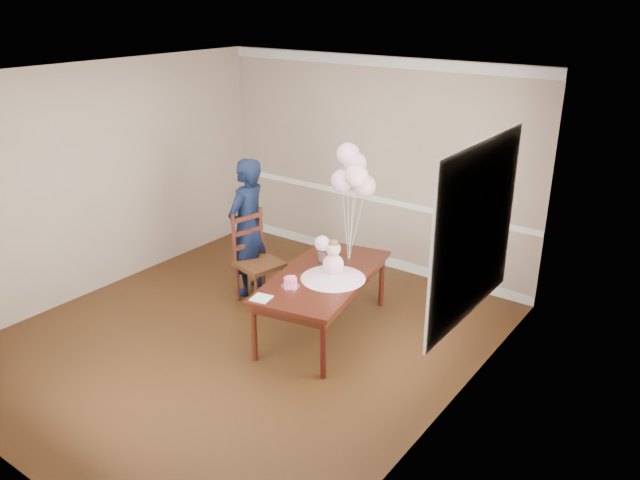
# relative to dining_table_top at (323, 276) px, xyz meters

# --- Properties ---
(floor) EXTENTS (4.50, 5.00, 0.00)m
(floor) POSITION_rel_dining_table_top_xyz_m (-0.58, -0.60, -0.64)
(floor) COLOR black
(floor) RESTS_ON ground
(ceiling) EXTENTS (4.50, 5.00, 0.02)m
(ceiling) POSITION_rel_dining_table_top_xyz_m (-0.58, -0.60, 2.06)
(ceiling) COLOR silver
(ceiling) RESTS_ON wall_back
(wall_back) EXTENTS (4.50, 0.02, 2.70)m
(wall_back) POSITION_rel_dining_table_top_xyz_m (-0.58, 1.90, 0.71)
(wall_back) COLOR gray
(wall_back) RESTS_ON floor
(wall_left) EXTENTS (0.02, 5.00, 2.70)m
(wall_left) POSITION_rel_dining_table_top_xyz_m (-2.83, -0.60, 0.71)
(wall_left) COLOR gray
(wall_left) RESTS_ON floor
(wall_right) EXTENTS (0.02, 5.00, 2.70)m
(wall_right) POSITION_rel_dining_table_top_xyz_m (1.67, -0.60, 0.71)
(wall_right) COLOR gray
(wall_right) RESTS_ON floor
(chair_rail_trim) EXTENTS (4.50, 0.02, 0.07)m
(chair_rail_trim) POSITION_rel_dining_table_top_xyz_m (-0.58, 1.89, 0.26)
(chair_rail_trim) COLOR white
(chair_rail_trim) RESTS_ON wall_back
(crown_molding) EXTENTS (4.50, 0.02, 0.12)m
(crown_molding) POSITION_rel_dining_table_top_xyz_m (-0.58, 1.89, 1.99)
(crown_molding) COLOR silver
(crown_molding) RESTS_ON wall_back
(baseboard_trim) EXTENTS (4.50, 0.02, 0.12)m
(baseboard_trim) POSITION_rel_dining_table_top_xyz_m (-0.58, 1.89, -0.58)
(baseboard_trim) COLOR white
(baseboard_trim) RESTS_ON floor
(window_frame) EXTENTS (0.02, 1.66, 1.56)m
(window_frame) POSITION_rel_dining_table_top_xyz_m (1.65, -0.10, 0.91)
(window_frame) COLOR silver
(window_frame) RESTS_ON wall_right
(window_blinds) EXTENTS (0.01, 1.50, 1.40)m
(window_blinds) POSITION_rel_dining_table_top_xyz_m (1.63, -0.10, 0.91)
(window_blinds) COLOR white
(window_blinds) RESTS_ON wall_right
(dining_table_top) EXTENTS (1.21, 1.91, 0.04)m
(dining_table_top) POSITION_rel_dining_table_top_xyz_m (0.00, 0.00, 0.00)
(dining_table_top) COLOR black
(dining_table_top) RESTS_ON table_leg_fl
(table_apron) EXTENTS (1.11, 1.81, 0.09)m
(table_apron) POSITION_rel_dining_table_top_xyz_m (0.00, 0.00, -0.07)
(table_apron) COLOR black
(table_apron) RESTS_ON table_leg_fl
(table_leg_fl) EXTENTS (0.07, 0.07, 0.62)m
(table_leg_fl) POSITION_rel_dining_table_top_xyz_m (-0.21, -0.87, -0.33)
(table_leg_fl) COLOR black
(table_leg_fl) RESTS_ON floor
(table_leg_fr) EXTENTS (0.07, 0.07, 0.62)m
(table_leg_fr) POSITION_rel_dining_table_top_xyz_m (0.52, -0.73, -0.33)
(table_leg_fr) COLOR black
(table_leg_fr) RESTS_ON floor
(table_leg_bl) EXTENTS (0.07, 0.07, 0.62)m
(table_leg_bl) POSITION_rel_dining_table_top_xyz_m (-0.52, 0.73, -0.33)
(table_leg_bl) COLOR black
(table_leg_bl) RESTS_ON floor
(table_leg_br) EXTENTS (0.07, 0.07, 0.62)m
(table_leg_br) POSITION_rel_dining_table_top_xyz_m (0.21, 0.87, -0.33)
(table_leg_br) COLOR black
(table_leg_br) RESTS_ON floor
(baby_skirt) EXTENTS (0.79, 0.79, 0.09)m
(baby_skirt) POSITION_rel_dining_table_top_xyz_m (0.14, -0.02, 0.07)
(baby_skirt) COLOR #EFB0D1
(baby_skirt) RESTS_ON dining_table_top
(baby_torso) EXTENTS (0.21, 0.21, 0.21)m
(baby_torso) POSITION_rel_dining_table_top_xyz_m (0.14, -0.02, 0.18)
(baby_torso) COLOR #FFA1D8
(baby_torso) RESTS_ON baby_skirt
(baby_head) EXTENTS (0.15, 0.15, 0.15)m
(baby_head) POSITION_rel_dining_table_top_xyz_m (0.14, -0.02, 0.35)
(baby_head) COLOR beige
(baby_head) RESTS_ON baby_torso
(baby_hair) EXTENTS (0.11, 0.11, 0.11)m
(baby_hair) POSITION_rel_dining_table_top_xyz_m (0.14, -0.02, 0.40)
(baby_hair) COLOR brown
(baby_hair) RESTS_ON baby_head
(cake_platter) EXTENTS (0.23, 0.23, 0.01)m
(cake_platter) POSITION_rel_dining_table_top_xyz_m (-0.10, -0.43, 0.03)
(cake_platter) COLOR silver
(cake_platter) RESTS_ON dining_table_top
(birthday_cake) EXTENTS (0.16, 0.16, 0.09)m
(birthday_cake) POSITION_rel_dining_table_top_xyz_m (-0.10, -0.43, 0.07)
(birthday_cake) COLOR #FF5081
(birthday_cake) RESTS_ON cake_platter
(cake_flower_a) EXTENTS (0.03, 0.03, 0.03)m
(cake_flower_a) POSITION_rel_dining_table_top_xyz_m (-0.10, -0.43, 0.13)
(cake_flower_a) COLOR white
(cake_flower_a) RESTS_ON birthday_cake
(cake_flower_b) EXTENTS (0.03, 0.03, 0.03)m
(cake_flower_b) POSITION_rel_dining_table_top_xyz_m (-0.07, -0.40, 0.13)
(cake_flower_b) COLOR silver
(cake_flower_b) RESTS_ON birthday_cake
(rose_vase_near) EXTENTS (0.10, 0.10, 0.14)m
(rose_vase_near) POSITION_rel_dining_table_top_xyz_m (-0.18, 0.23, 0.09)
(rose_vase_near) COLOR white
(rose_vase_near) RESTS_ON dining_table_top
(roses_near) EXTENTS (0.17, 0.17, 0.17)m
(roses_near) POSITION_rel_dining_table_top_xyz_m (-0.18, 0.23, 0.25)
(roses_near) COLOR silver
(roses_near) RESTS_ON rose_vase_near
(napkin) EXTENTS (0.21, 0.21, 0.01)m
(napkin) POSITION_rel_dining_table_top_xyz_m (-0.16, -0.80, 0.03)
(napkin) COLOR silver
(napkin) RESTS_ON dining_table_top
(balloon_weight) EXTENTS (0.04, 0.04, 0.02)m
(balloon_weight) POSITION_rel_dining_table_top_xyz_m (-0.01, 0.50, 0.03)
(balloon_weight) COLOR silver
(balloon_weight) RESTS_ON dining_table_top
(balloon_a) EXTENTS (0.25, 0.25, 0.25)m
(balloon_a) POSITION_rel_dining_table_top_xyz_m (-0.10, 0.48, 0.91)
(balloon_a) COLOR #EBA6C2
(balloon_a) RESTS_ON balloon_ribbon_a
(balloon_b) EXTENTS (0.25, 0.25, 0.25)m
(balloon_b) POSITION_rel_dining_table_top_xyz_m (0.09, 0.47, 1.00)
(balloon_b) COLOR #FFB4C4
(balloon_b) RESTS_ON balloon_ribbon_b
(balloon_c) EXTENTS (0.25, 0.25, 0.25)m
(balloon_c) POSITION_rel_dining_table_top_xyz_m (-0.01, 0.59, 1.08)
(balloon_c) COLOR #EEA8C2
(balloon_c) RESTS_ON balloon_ribbon_c
(balloon_d) EXTENTS (0.25, 0.25, 0.25)m
(balloon_d) POSITION_rel_dining_table_top_xyz_m (-0.10, 0.59, 1.17)
(balloon_d) COLOR #FFB4D9
(balloon_d) RESTS_ON balloon_ribbon_d
(balloon_e) EXTENTS (0.25, 0.25, 0.25)m
(balloon_e) POSITION_rel_dining_table_top_xyz_m (0.11, 0.59, 0.86)
(balloon_e) COLOR #DE9DAB
(balloon_e) RESTS_ON balloon_ribbon_e
(balloon_ribbon_a) EXTENTS (0.08, 0.02, 0.74)m
(balloon_ribbon_a) POSITION_rel_dining_table_top_xyz_m (-0.05, 0.49, 0.40)
(balloon_ribbon_a) COLOR silver
(balloon_ribbon_a) RESTS_ON balloon_weight
(balloon_ribbon_b) EXTENTS (0.10, 0.03, 0.83)m
(balloon_ribbon_b) POSITION_rel_dining_table_top_xyz_m (0.04, 0.48, 0.45)
(balloon_ribbon_b) COLOR white
(balloon_ribbon_b) RESTS_ON balloon_weight
(balloon_ribbon_c) EXTENTS (0.00, 0.09, 0.92)m
(balloon_ribbon_c) POSITION_rel_dining_table_top_xyz_m (-0.01, 0.54, 0.49)
(balloon_ribbon_c) COLOR silver
(balloon_ribbon_c) RESTS_ON balloon_weight
(balloon_ribbon_d) EXTENTS (0.09, 0.08, 1.00)m
(balloon_ribbon_d) POSITION_rel_dining_table_top_xyz_m (-0.05, 0.54, 0.54)
(balloon_ribbon_d) COLOR silver
(balloon_ribbon_d) RESTS_ON balloon_weight
(balloon_ribbon_e) EXTENTS (0.11, 0.09, 0.69)m
(balloon_ribbon_e) POSITION_rel_dining_table_top_xyz_m (0.05, 0.54, 0.38)
(balloon_ribbon_e) COLOR white
(balloon_ribbon_e) RESTS_ON balloon_weight
(dining_chair_seat) EXTENTS (0.56, 0.56, 0.05)m
(dining_chair_seat) POSITION_rel_dining_table_top_xyz_m (-0.99, 0.12, -0.17)
(dining_chair_seat) COLOR #3D2010
(dining_chair_seat) RESTS_ON chair_leg_fl
(chair_leg_fl) EXTENTS (0.05, 0.05, 0.45)m
(chair_leg_fl) POSITION_rel_dining_table_top_xyz_m (-1.22, -0.03, -0.42)
(chair_leg_fl) COLOR #3C1610
(chair_leg_fl) RESTS_ON floor
(chair_leg_fr) EXTENTS (0.05, 0.05, 0.45)m
(chair_leg_fr) POSITION_rel_dining_table_top_xyz_m (-0.85, -0.11, -0.42)
(chair_leg_fr) COLOR #351B0E
(chair_leg_fr) RESTS_ON floor
(chair_leg_bl) EXTENTS (0.05, 0.05, 0.45)m
(chair_leg_bl) POSITION_rel_dining_table_top_xyz_m (-1.14, 0.34, -0.42)
(chair_leg_bl) COLOR #36120E
(chair_leg_bl) RESTS_ON floor
(chair_leg_br) EXTENTS (0.05, 0.05, 0.45)m
(chair_leg_br) POSITION_rel_dining_table_top_xyz_m (-0.77, 0.26, -0.42)
(chair_leg_br) COLOR #371B0F
(chair_leg_br) RESTS_ON floor
(chair_back_post_l) EXTENTS (0.05, 0.05, 0.59)m
(chair_back_post_l) POSITION_rel_dining_table_top_xyz_m (-1.24, -0.02, 0.14)
(chair_back_post_l) COLOR #3C1410
(chair_back_post_l) RESTS_ON dining_chair_seat
(chair_back_post_r) EXTENTS (0.05, 0.05, 0.59)m
(chair_back_post_r) POSITION_rel_dining_table_top_xyz_m (-1.16, 0.35, 0.14)
(chair_back_post_r) COLOR #3A1B10
(chair_back_post_r) RESTS_ON dining_chair_seat
(chair_slat_low) EXTENTS (0.12, 0.42, 0.05)m
(chair_slat_low) POSITION_rel_dining_table_top_xyz_m (-1.20, 0.16, 0.01)
(chair_slat_low) COLOR #3E1811
(chair_slat_low) RESTS_ON dining_chair_seat
(chair_slat_mid) EXTENTS (0.12, 0.42, 0.05)m
(chair_slat_mid) POSITION_rel_dining_table_top_xyz_m (-1.20, 0.16, 0.18)
(chair_slat_mid) COLOR #3D1510
(chair_slat_mid) RESTS_ON dining_chair_seat
(chair_slat_top) EXTENTS (0.12, 0.42, 0.05)m
(chair_slat_top) POSITION_rel_dining_table_top_xyz_m (-1.20, 0.16, 0.35)
(chair_slat_top) COLOR #3D1810
(chair_slat_top) RESTS_ON dining_chair_seat
(woman) EXTENTS (0.46, 0.64, 1.66)m
(woman) POSITION_rel_dining_table_top_xyz_m (-1.29, 0.26, 0.19)
(woman) COLOR black
(woman) RESTS_ON floor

